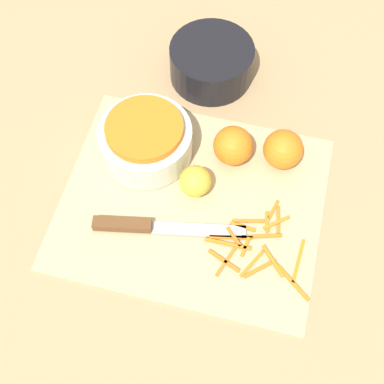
{
  "coord_description": "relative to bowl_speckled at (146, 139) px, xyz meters",
  "views": [
    {
      "loc": [
        0.1,
        -0.4,
        0.78
      ],
      "look_at": [
        0.0,
        0.0,
        0.04
      ],
      "focal_mm": 50.0,
      "sensor_mm": 36.0,
      "label": 1
    }
  ],
  "objects": [
    {
      "name": "bowl_speckled",
      "position": [
        0.0,
        0.0,
        0.0
      ],
      "size": [
        0.16,
        0.16,
        0.07
      ],
      "color": "silver",
      "rests_on": "cutting_board"
    },
    {
      "name": "bowl_dark",
      "position": [
        0.07,
        0.2,
        -0.01
      ],
      "size": [
        0.15,
        0.15,
        0.07
      ],
      "color": "black",
      "rests_on": "ground_plane"
    },
    {
      "name": "orange_left",
      "position": [
        0.14,
        0.02,
        -0.0
      ],
      "size": [
        0.07,
        0.07,
        0.07
      ],
      "color": "orange",
      "rests_on": "cutting_board"
    },
    {
      "name": "ground_plane",
      "position": [
        0.1,
        -0.08,
        -0.04
      ],
      "size": [
        4.0,
        4.0,
        0.0
      ],
      "primitive_type": "plane",
      "color": "tan"
    },
    {
      "name": "lemon",
      "position": [
        0.1,
        -0.05,
        -0.01
      ],
      "size": [
        0.05,
        0.05,
        0.05
      ],
      "color": "gold",
      "rests_on": "cutting_board"
    },
    {
      "name": "orange_right",
      "position": [
        0.23,
        0.04,
        -0.0
      ],
      "size": [
        0.07,
        0.07,
        0.07
      ],
      "color": "orange",
      "rests_on": "cutting_board"
    },
    {
      "name": "knife",
      "position": [
        0.03,
        -0.14,
        -0.03
      ],
      "size": [
        0.24,
        0.07,
        0.02
      ],
      "rotation": [
        0.0,
        0.0,
        0.19
      ],
      "color": "brown",
      "rests_on": "cutting_board"
    },
    {
      "name": "peel_pile",
      "position": [
        0.22,
        -0.13,
        -0.03
      ],
      "size": [
        0.17,
        0.16,
        0.01
      ],
      "color": "orange",
      "rests_on": "cutting_board"
    },
    {
      "name": "cutting_board",
      "position": [
        0.1,
        -0.08,
        -0.04
      ],
      "size": [
        0.42,
        0.35,
        0.01
      ],
      "color": "#CCB284",
      "rests_on": "ground_plane"
    }
  ]
}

